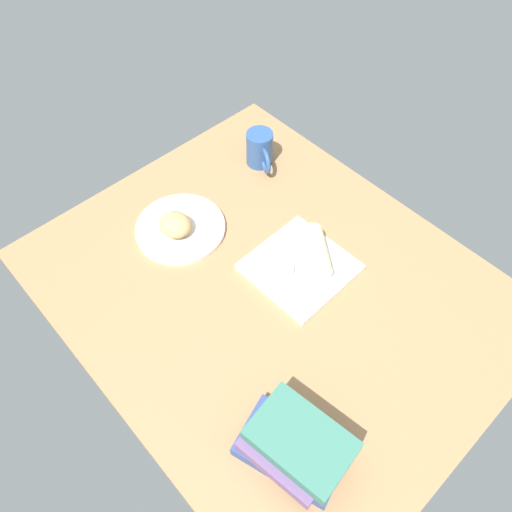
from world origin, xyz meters
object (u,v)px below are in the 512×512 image
Objects in this scene: sauce_cup at (283,271)px; coffee_mug at (260,149)px; scone_pastry at (175,225)px; square_plate at (300,267)px; round_plate at (180,228)px; breakfast_wrap at (315,251)px; book_stack at (295,445)px.

coffee_mug reaches higher than sauce_cup.
coffee_mug is (33.47, -23.77, 2.47)cm from sauce_cup.
coffee_mug is at bearing -81.61° from scone_pastry.
sauce_cup is at bearing 76.76° from square_plate.
breakfast_wrap reaches higher than round_plate.
breakfast_wrap is (-0.95, -4.03, 3.81)cm from square_plate.
square_plate is 1.85× the size of coffee_mug.
round_plate is 1.79× the size of breakfast_wrap.
sauce_cup is at bearing -41.37° from book_stack.
book_stack reaches higher than sauce_cup.
coffee_mug is (5.09, -34.56, 1.22)cm from scone_pastry.
scone_pastry is (-0.62, 1.66, 3.39)cm from round_plate.
round_plate is 2.75× the size of scone_pastry.
coffee_mug reaches higher than round_plate.
breakfast_wrap is at bearing -103.24° from sauce_cup.
scone_pastry is at bearing 159.21° from breakfast_wrap.
book_stack reaches higher than round_plate.
square_plate is at bearing -103.24° from sauce_cup.
scone_pastry is 33.69cm from square_plate.
square_plate is 1.00× the size of book_stack.
sauce_cup is at bearing 144.61° from coffee_mug.
round_plate is 33.34cm from square_plate.
breakfast_wrap is (-31.13, -18.19, 3.91)cm from round_plate.
round_plate is 3.82cm from scone_pastry.
breakfast_wrap is 0.58× the size of book_stack.
breakfast_wrap is 46.75cm from book_stack.
breakfast_wrap is at bearing -51.49° from book_stack.
breakfast_wrap reaches higher than scone_pastry.
scone_pastry is 61.93cm from book_stack.
scone_pastry is 1.50× the size of sauce_cup.
scone_pastry is 34.95cm from coffee_mug.
breakfast_wrap is 38.53cm from coffee_mug.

